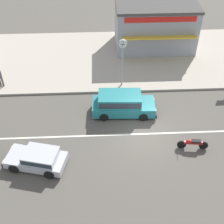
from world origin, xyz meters
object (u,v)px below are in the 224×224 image
Objects in this scene: motorcycle_0 at (193,143)px; shopfront_corner_warung at (155,25)px; hatchback_silver_0 at (38,158)px; pedestrian_mid_kerb at (0,76)px; street_clock at (123,52)px; minivan_teal_5 at (122,103)px.

shopfront_corner_warung is at bearing 92.13° from motorcycle_0.
hatchback_silver_0 is at bearing -122.46° from shopfront_corner_warung.
pedestrian_mid_kerb is 14.08m from shopfront_corner_warung.
pedestrian_mid_kerb is (-13.20, 7.08, 0.64)m from motorcycle_0.
shopfront_corner_warung reaches higher than pedestrian_mid_kerb.
motorcycle_0 is 14.99m from pedestrian_mid_kerb.
shopfront_corner_warung is at bearing 25.11° from pedestrian_mid_kerb.
motorcycle_0 is 13.16m from shopfront_corner_warung.
street_clock reaches higher than hatchback_silver_0.
shopfront_corner_warung is (-0.48, 13.03, 1.75)m from motorcycle_0.
pedestrian_mid_kerb is (-9.31, 0.22, -1.93)m from street_clock.
shopfront_corner_warung reaches higher than minivan_teal_5.
hatchback_silver_0 is 8.87m from pedestrian_mid_kerb.
shopfront_corner_warung is at bearing 61.17° from street_clock.
hatchback_silver_0 is 0.54× the size of shopfront_corner_warung.
pedestrian_mid_kerb reaches higher than hatchback_silver_0.
street_clock is 9.51m from pedestrian_mid_kerb.
street_clock is 7.10m from shopfront_corner_warung.
pedestrian_mid_kerb is at bearing -154.89° from shopfront_corner_warung.
minivan_teal_5 is 5.53m from motorcycle_0.
pedestrian_mid_kerb is at bearing 178.65° from street_clock.
shopfront_corner_warung is (12.71, 5.96, 1.10)m from pedestrian_mid_kerb.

